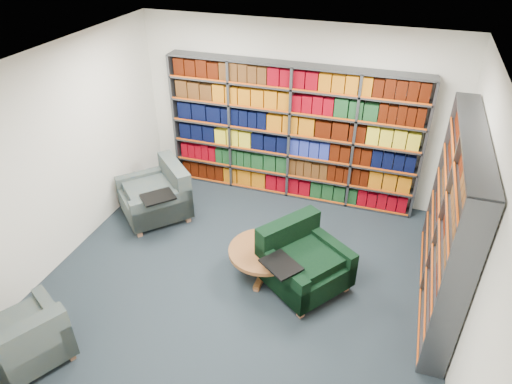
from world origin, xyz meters
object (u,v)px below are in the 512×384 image
(chair_teal_left, at_px, (160,196))
(chair_teal_front, at_px, (25,343))
(coffee_table, at_px, (264,255))
(chair_green_right, at_px, (300,262))

(chair_teal_left, bearing_deg, chair_teal_front, -89.94)
(chair_teal_front, height_order, coffee_table, chair_teal_front)
(chair_teal_left, distance_m, coffee_table, 2.13)
(chair_green_right, height_order, coffee_table, chair_green_right)
(coffee_table, bearing_deg, chair_teal_front, -133.12)
(chair_green_right, distance_m, chair_teal_front, 3.23)
(coffee_table, bearing_deg, chair_green_right, 3.25)
(chair_green_right, relative_size, chair_teal_front, 1.17)
(chair_teal_front, bearing_deg, chair_teal_left, 90.06)
(chair_teal_left, distance_m, chair_teal_front, 2.91)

